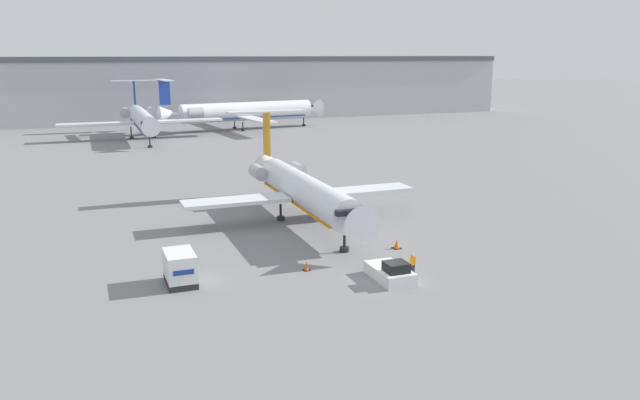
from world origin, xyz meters
TOP-DOWN VIEW (x-y plane):
  - ground_plane at (0.00, 0.00)m, footprint 600.00×600.00m
  - terminal_building at (0.00, 120.00)m, footprint 180.00×16.80m
  - airplane_main at (0.03, 18.08)m, footprint 23.38×27.55m
  - pushback_tug at (0.55, 0.13)m, footprint 2.29×4.28m
  - luggage_cart at (-13.94, 4.76)m, footprint 2.04×3.34m
  - worker_near_tug at (2.52, 0.41)m, footprint 0.40×0.24m
  - traffic_cone_left at (-4.51, 4.23)m, footprint 0.53×0.53m
  - traffic_cone_right at (4.51, 6.67)m, footprint 0.70×0.70m
  - airplane_parked_far_left at (-8.78, 86.53)m, footprint 30.94×30.98m
  - airplane_parked_far_right at (13.26, 94.34)m, footprint 37.07×31.83m

SIDE VIEW (x-z plane):
  - ground_plane at x=0.00m, z-range 0.00..0.00m
  - traffic_cone_left at x=-4.51m, z-range -0.02..0.71m
  - traffic_cone_right at x=4.51m, z-range -0.02..0.81m
  - pushback_tug at x=0.55m, z-range -0.23..1.38m
  - worker_near_tug at x=2.52m, z-range 0.04..1.74m
  - luggage_cart at x=-13.94m, z-range 0.00..2.38m
  - airplane_main at x=0.03m, z-range -1.70..8.12m
  - airplane_parked_far_right at x=13.26m, z-range -1.60..9.43m
  - airplane_parked_far_left at x=-8.78m, z-range -1.39..9.27m
  - terminal_building at x=0.00m, z-range 0.03..15.45m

